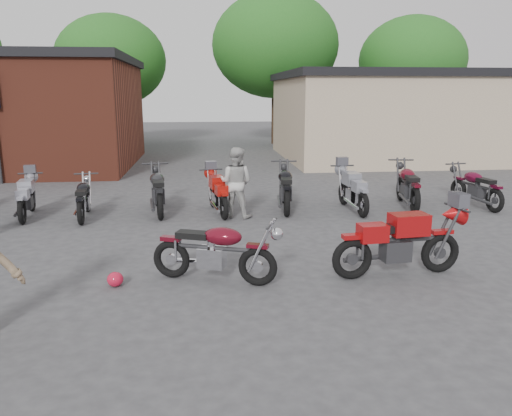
{
  "coord_description": "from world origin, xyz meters",
  "views": [
    {
      "loc": [
        -0.21,
        -6.83,
        2.87
      ],
      "look_at": [
        0.71,
        1.64,
        0.9
      ],
      "focal_mm": 35.0,
      "sensor_mm": 36.0,
      "label": 1
    }
  ],
  "objects_px": {
    "sportbike": "(400,239)",
    "row_bike_7": "(408,183)",
    "helmet": "(115,279)",
    "row_bike_5": "(285,185)",
    "row_bike_6": "(353,188)",
    "person_light": "(236,182)",
    "row_bike_1": "(26,195)",
    "row_bike_2": "(84,196)",
    "row_bike_8": "(476,185)",
    "vintage_motorcycle": "(216,247)",
    "row_bike_3": "(158,188)",
    "row_bike_4": "(218,191)"
  },
  "relations": [
    {
      "from": "helmet",
      "to": "row_bike_7",
      "type": "bearing_deg",
      "value": 36.05
    },
    {
      "from": "sportbike",
      "to": "row_bike_2",
      "type": "height_order",
      "value": "sportbike"
    },
    {
      "from": "row_bike_6",
      "to": "row_bike_7",
      "type": "xyz_separation_m",
      "value": [
        1.55,
        0.3,
        0.05
      ]
    },
    {
      "from": "row_bike_1",
      "to": "row_bike_3",
      "type": "height_order",
      "value": "row_bike_3"
    },
    {
      "from": "row_bike_3",
      "to": "row_bike_4",
      "type": "distance_m",
      "value": 1.48
    },
    {
      "from": "row_bike_2",
      "to": "row_bike_5",
      "type": "distance_m",
      "value": 4.86
    },
    {
      "from": "row_bike_1",
      "to": "vintage_motorcycle",
      "type": "bearing_deg",
      "value": -145.97
    },
    {
      "from": "row_bike_5",
      "to": "row_bike_8",
      "type": "height_order",
      "value": "row_bike_5"
    },
    {
      "from": "person_light",
      "to": "row_bike_8",
      "type": "bearing_deg",
      "value": -150.6
    },
    {
      "from": "row_bike_8",
      "to": "row_bike_2",
      "type": "bearing_deg",
      "value": 82.49
    },
    {
      "from": "row_bike_2",
      "to": "row_bike_3",
      "type": "distance_m",
      "value": 1.73
    },
    {
      "from": "row_bike_1",
      "to": "row_bike_7",
      "type": "height_order",
      "value": "row_bike_7"
    },
    {
      "from": "row_bike_8",
      "to": "vintage_motorcycle",
      "type": "bearing_deg",
      "value": 115.56
    },
    {
      "from": "row_bike_3",
      "to": "row_bike_7",
      "type": "distance_m",
      "value": 6.34
    },
    {
      "from": "row_bike_6",
      "to": "row_bike_3",
      "type": "bearing_deg",
      "value": 83.71
    },
    {
      "from": "row_bike_4",
      "to": "row_bike_7",
      "type": "distance_m",
      "value": 4.89
    },
    {
      "from": "sportbike",
      "to": "row_bike_5",
      "type": "relative_size",
      "value": 0.99
    },
    {
      "from": "row_bike_4",
      "to": "row_bike_8",
      "type": "relative_size",
      "value": 0.96
    },
    {
      "from": "row_bike_1",
      "to": "row_bike_2",
      "type": "xyz_separation_m",
      "value": [
        1.35,
        -0.21,
        -0.0
      ]
    },
    {
      "from": "person_light",
      "to": "row_bike_1",
      "type": "height_order",
      "value": "person_light"
    },
    {
      "from": "row_bike_8",
      "to": "row_bike_4",
      "type": "bearing_deg",
      "value": 81.74
    },
    {
      "from": "row_bike_1",
      "to": "row_bike_4",
      "type": "relative_size",
      "value": 0.97
    },
    {
      "from": "row_bike_8",
      "to": "row_bike_6",
      "type": "bearing_deg",
      "value": 83.65
    },
    {
      "from": "sportbike",
      "to": "row_bike_5",
      "type": "xyz_separation_m",
      "value": [
        -1.04,
        4.86,
        0.01
      ]
    },
    {
      "from": "sportbike",
      "to": "row_bike_3",
      "type": "xyz_separation_m",
      "value": [
        -4.2,
        4.85,
        0.0
      ]
    },
    {
      "from": "vintage_motorcycle",
      "to": "row_bike_3",
      "type": "relative_size",
      "value": 0.92
    },
    {
      "from": "row_bike_4",
      "to": "row_bike_8",
      "type": "xyz_separation_m",
      "value": [
        6.63,
        0.03,
        0.02
      ]
    },
    {
      "from": "row_bike_3",
      "to": "row_bike_8",
      "type": "distance_m",
      "value": 8.08
    },
    {
      "from": "vintage_motorcycle",
      "to": "row_bike_5",
      "type": "relative_size",
      "value": 0.91
    },
    {
      "from": "row_bike_1",
      "to": "row_bike_2",
      "type": "relative_size",
      "value": 1.0
    },
    {
      "from": "row_bike_7",
      "to": "row_bike_8",
      "type": "xyz_separation_m",
      "value": [
        1.74,
        -0.17,
        -0.05
      ]
    },
    {
      "from": "sportbike",
      "to": "row_bike_7",
      "type": "bearing_deg",
      "value": 60.32
    },
    {
      "from": "vintage_motorcycle",
      "to": "row_bike_6",
      "type": "height_order",
      "value": "row_bike_6"
    },
    {
      "from": "row_bike_2",
      "to": "row_bike_6",
      "type": "relative_size",
      "value": 0.92
    },
    {
      "from": "sportbike",
      "to": "row_bike_1",
      "type": "relative_size",
      "value": 1.17
    },
    {
      "from": "row_bike_2",
      "to": "row_bike_7",
      "type": "distance_m",
      "value": 8.03
    },
    {
      "from": "helmet",
      "to": "row_bike_5",
      "type": "distance_m",
      "value": 5.95
    },
    {
      "from": "row_bike_5",
      "to": "row_bike_8",
      "type": "relative_size",
      "value": 1.1
    },
    {
      "from": "sportbike",
      "to": "person_light",
      "type": "height_order",
      "value": "person_light"
    },
    {
      "from": "row_bike_7",
      "to": "row_bike_6",
      "type": "bearing_deg",
      "value": 110.52
    },
    {
      "from": "sportbike",
      "to": "row_bike_7",
      "type": "height_order",
      "value": "row_bike_7"
    },
    {
      "from": "helmet",
      "to": "row_bike_5",
      "type": "xyz_separation_m",
      "value": [
        3.42,
        4.85,
        0.5
      ]
    },
    {
      "from": "sportbike",
      "to": "row_bike_7",
      "type": "relative_size",
      "value": 0.99
    },
    {
      "from": "vintage_motorcycle",
      "to": "row_bike_5",
      "type": "height_order",
      "value": "row_bike_5"
    },
    {
      "from": "helmet",
      "to": "row_bike_6",
      "type": "bearing_deg",
      "value": 41.73
    },
    {
      "from": "vintage_motorcycle",
      "to": "row_bike_6",
      "type": "bearing_deg",
      "value": 72.44
    },
    {
      "from": "person_light",
      "to": "row_bike_1",
      "type": "bearing_deg",
      "value": 19.47
    },
    {
      "from": "vintage_motorcycle",
      "to": "row_bike_7",
      "type": "bearing_deg",
      "value": 63.91
    },
    {
      "from": "person_light",
      "to": "row_bike_4",
      "type": "xyz_separation_m",
      "value": [
        -0.42,
        0.43,
        -0.29
      ]
    },
    {
      "from": "row_bike_6",
      "to": "row_bike_2",
      "type": "bearing_deg",
      "value": 88.12
    }
  ]
}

